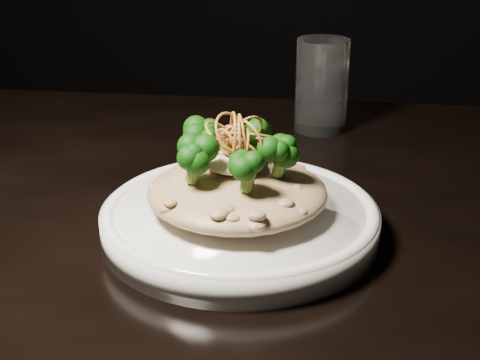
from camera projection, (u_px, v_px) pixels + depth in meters
The scene contains 7 objects.
table at pixel (325, 284), 0.70m from camera, with size 1.10×0.80×0.75m.
plate at pixel (240, 221), 0.62m from camera, with size 0.26×0.26×0.03m, color white.
risotto at pixel (237, 192), 0.61m from camera, with size 0.17×0.17×0.04m, color brown.
broccoli at pixel (240, 150), 0.60m from camera, with size 0.12×0.12×0.04m, color black, non-canonical shape.
cheese at pixel (235, 161), 0.61m from camera, with size 0.06×0.06×0.02m, color white.
shallots at pixel (239, 137), 0.59m from camera, with size 0.05×0.05×0.03m, color #905E1E, non-canonical shape.
drinking_glass at pixel (322, 85), 0.88m from camera, with size 0.07×0.07×0.12m, color white.
Camera 1 is at (-0.01, -0.61, 1.04)m, focal length 50.00 mm.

